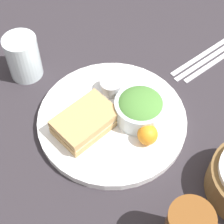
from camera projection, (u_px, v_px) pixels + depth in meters
ground_plane at (112, 122)px, 0.84m from camera, size 4.00×4.00×0.00m
plate at (112, 120)px, 0.83m from camera, size 0.33×0.33×0.02m
sandwich at (86, 122)px, 0.79m from camera, size 0.14×0.10×0.04m
salad_bowl at (140, 108)px, 0.80m from camera, size 0.11×0.11×0.06m
dressing_cup at (111, 86)px, 0.86m from camera, size 0.05×0.05×0.03m
orange_wedge at (147, 136)px, 0.77m from camera, size 0.04×0.04×0.04m
fork at (200, 57)px, 0.96m from camera, size 0.20×0.06×0.01m
knife at (205, 61)px, 0.95m from camera, size 0.21×0.06×0.01m
spoon at (210, 65)px, 0.94m from camera, size 0.18×0.05×0.01m
water_glass at (23, 57)px, 0.88m from camera, size 0.08×0.08×0.11m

